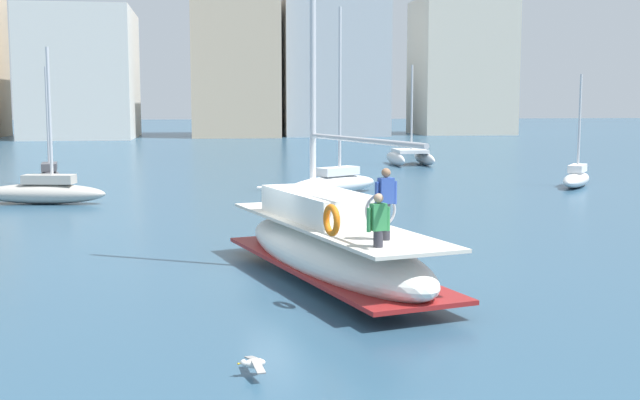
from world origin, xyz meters
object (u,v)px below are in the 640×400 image
Objects in this scene: moored_cutter_right at (44,191)px; moored_ketch_distant at (334,182)px; moored_sloop_far at (576,177)px; moored_sloop_near at (49,176)px; main_sailboat at (330,244)px; seagull at (254,363)px; moored_cutter_left at (410,156)px.

moored_ketch_distant is at bearing 7.95° from moored_cutter_right.
moored_sloop_near is at bearing 170.65° from moored_sloop_far.
main_sailboat is at bearing -128.74° from moored_sloop_far.
main_sailboat reaches higher than moored_sloop_far.
main_sailboat is 26.39m from moored_sloop_far.
moored_cutter_left is at bearing 72.26° from seagull.
main_sailboat is at bearing -99.55° from moored_ketch_distant.
seagull is (-18.89, -27.57, -0.29)m from moored_sloop_far.
moored_sloop_near is 0.90× the size of moored_cutter_left.
moored_cutter_right reaches higher than moored_sloop_near.
moored_cutter_left reaches higher than seagull.
moored_ketch_distant is 26.50m from seagull.
moored_sloop_far is 26.84m from moored_cutter_right.
moored_cutter_right is 0.76× the size of moored_ketch_distant.
moored_cutter_left is 0.79× the size of moored_ketch_distant.
moored_ketch_distant is (3.18, 18.93, -0.29)m from main_sailboat.
moored_ketch_distant is (-8.43, -17.80, -0.00)m from moored_cutter_left.
moored_sloop_near is 0.71× the size of moored_ketch_distant.
main_sailboat is at bearing -65.81° from moored_sloop_near.
moored_sloop_near is at bearing 105.53° from seagull.
main_sailboat is 7.41m from seagull.
main_sailboat is 27.59m from moored_sloop_near.
moored_cutter_right is at bearing 107.79° from seagull.
moored_ketch_distant is at bearing 80.45° from main_sailboat.
moored_sloop_far is 0.84× the size of moored_cutter_left.
moored_cutter_left is (11.61, 36.73, -0.28)m from main_sailboat.
moored_cutter_right is 7.47× the size of seagull.
moored_cutter_right is at bearing -81.47° from moored_sloop_near.
moored_cutter_right is at bearing -137.84° from moored_cutter_left.
moored_cutter_right is (1.21, -8.09, 0.04)m from moored_sloop_near.
moored_ketch_distant is at bearing 77.90° from seagull.
moored_cutter_left is 19.69m from moored_ketch_distant.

